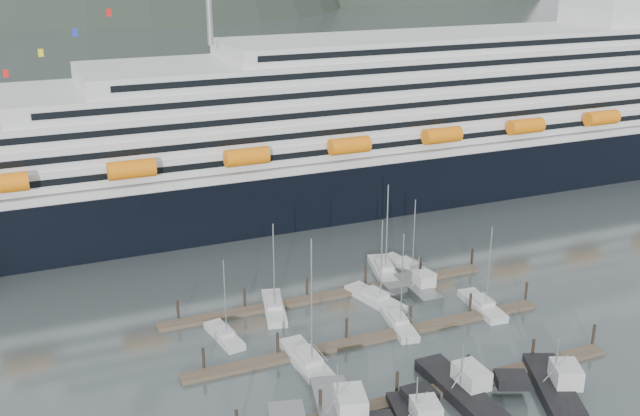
% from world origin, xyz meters
% --- Properties ---
extents(ground, '(1600.00, 1600.00, 0.00)m').
position_xyz_m(ground, '(0.00, 0.00, 0.00)').
color(ground, '#414C4D').
rests_on(ground, ground).
extents(cruise_ship, '(210.00, 30.40, 50.30)m').
position_xyz_m(cruise_ship, '(30.03, 54.94, 12.04)').
color(cruise_ship, black).
rests_on(cruise_ship, ground).
extents(dock_near, '(48.18, 2.28, 3.20)m').
position_xyz_m(dock_near, '(-4.93, -9.95, 0.31)').
color(dock_near, '#4B4030').
rests_on(dock_near, ground).
extents(dock_mid, '(48.18, 2.28, 3.20)m').
position_xyz_m(dock_mid, '(-4.93, 3.05, 0.31)').
color(dock_mid, '#4B4030').
rests_on(dock_mid, ground).
extents(dock_far, '(48.18, 2.28, 3.20)m').
position_xyz_m(dock_far, '(-4.93, 16.05, 0.31)').
color(dock_far, '#4B4030').
rests_on(dock_far, ground).
extents(sailboat_a, '(3.35, 8.07, 11.31)m').
position_xyz_m(sailboat_a, '(-21.78, 10.40, 0.39)').
color(sailboat_a, '#B4B4B4').
rests_on(sailboat_a, ground).
extents(sailboat_b, '(3.26, 11.38, 16.95)m').
position_xyz_m(sailboat_b, '(-14.63, 0.38, 0.46)').
color(sailboat_b, '#B4B4B4').
rests_on(sailboat_b, ground).
extents(sailboat_c, '(5.18, 10.45, 12.73)m').
position_xyz_m(sailboat_c, '(0.10, 12.15, 0.42)').
color(sailboat_c, '#B4B4B4').
rests_on(sailboat_c, ground).
extents(sailboat_d, '(4.12, 10.46, 13.36)m').
position_xyz_m(sailboat_d, '(-0.17, 5.26, 0.41)').
color(sailboat_d, '#B4B4B4').
rests_on(sailboat_d, ground).
extents(sailboat_e, '(4.89, 10.24, 13.28)m').
position_xyz_m(sailboat_e, '(-13.58, 15.02, 0.42)').
color(sailboat_e, '#B4B4B4').
rests_on(sailboat_e, ground).
extents(sailboat_f, '(5.39, 10.59, 14.78)m').
position_xyz_m(sailboat_f, '(5.52, 19.99, 0.45)').
color(sailboat_f, '#B4B4B4').
rests_on(sailboat_f, ground).
extents(sailboat_g, '(4.52, 10.33, 11.84)m').
position_xyz_m(sailboat_g, '(9.55, 19.91, 0.40)').
color(sailboat_g, '#B4B4B4').
rests_on(sailboat_g, ground).
extents(sailboat_h, '(3.47, 9.42, 12.56)m').
position_xyz_m(sailboat_h, '(12.40, 4.73, 0.42)').
color(sailboat_h, '#B4B4B4').
rests_on(sailboat_h, ground).
extents(trawler_a, '(10.69, 14.21, 7.55)m').
position_xyz_m(trawler_a, '(-16.15, -10.94, 0.94)').
color(trawler_a, gray).
rests_on(trawler_a, ground).
extents(trawler_c, '(9.49, 13.51, 6.86)m').
position_xyz_m(trawler_c, '(-1.87, -11.65, 0.88)').
color(trawler_c, black).
rests_on(trawler_c, ground).
extents(trawler_d, '(10.41, 12.62, 7.25)m').
position_xyz_m(trawler_d, '(7.92, -14.95, 0.92)').
color(trawler_d, black).
rests_on(trawler_d, ground).
extents(trawler_e, '(7.25, 9.50, 6.04)m').
position_xyz_m(trawler_e, '(6.77, 12.40, 0.81)').
color(trawler_e, gray).
rests_on(trawler_e, ground).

